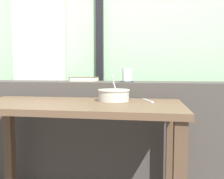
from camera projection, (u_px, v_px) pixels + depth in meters
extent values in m
cube|color=#9EC699|center=(112.00, 23.00, 2.44)|extent=(4.80, 0.08, 2.80)
cube|color=white|center=(38.00, 38.00, 2.48)|extent=(0.56, 0.06, 2.50)
cube|color=black|center=(100.00, 32.00, 2.40)|extent=(0.07, 0.05, 2.60)
cube|color=#423D38|center=(101.00, 131.00, 1.95)|extent=(2.80, 0.37, 0.82)
cube|color=brown|center=(10.00, 147.00, 1.74)|extent=(0.06, 0.06, 0.68)
cube|color=brown|center=(171.00, 156.00, 1.56)|extent=(0.06, 0.06, 0.68)
cube|color=brown|center=(75.00, 106.00, 1.39)|extent=(1.26, 0.57, 0.03)
cube|color=black|center=(127.00, 82.00, 1.86)|extent=(0.10, 0.10, 0.00)
cylinder|color=white|center=(127.00, 75.00, 1.86)|extent=(0.08, 0.08, 0.10)
cylinder|color=gold|center=(127.00, 77.00, 1.86)|extent=(0.07, 0.07, 0.07)
cube|color=brown|center=(84.00, 81.00, 1.95)|extent=(0.22, 0.16, 0.00)
cube|color=silver|center=(84.00, 79.00, 1.95)|extent=(0.21, 0.15, 0.03)
cube|color=brown|center=(84.00, 77.00, 1.95)|extent=(0.22, 0.16, 0.00)
cube|color=brown|center=(72.00, 79.00, 1.97)|extent=(0.01, 0.15, 0.04)
cylinder|color=#BCB7A8|center=(114.00, 95.00, 1.47)|extent=(0.19, 0.19, 0.07)
cylinder|color=#BCB7A8|center=(114.00, 90.00, 1.47)|extent=(0.20, 0.20, 0.01)
cylinder|color=#B27038|center=(114.00, 97.00, 1.47)|extent=(0.17, 0.17, 0.05)
cylinder|color=silver|center=(115.00, 87.00, 1.49)|extent=(0.04, 0.10, 0.15)
ellipsoid|color=silver|center=(115.00, 94.00, 1.52)|extent=(0.03, 0.05, 0.01)
cube|color=silver|center=(148.00, 101.00, 1.47)|extent=(0.08, 0.16, 0.01)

